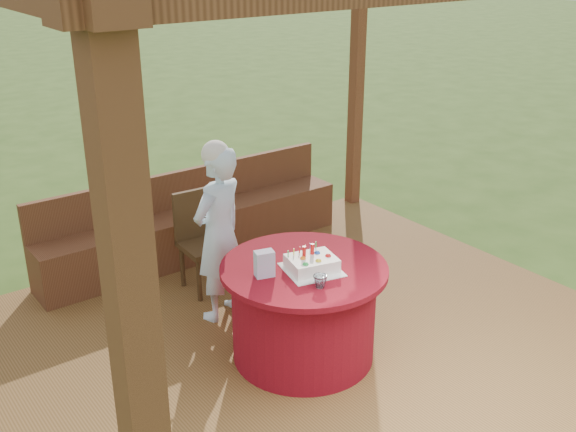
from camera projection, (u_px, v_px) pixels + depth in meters
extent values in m
plane|color=#31501A|center=(307.00, 346.00, 5.19)|extent=(60.00, 60.00, 0.00)
cube|color=brown|center=(307.00, 339.00, 5.17)|extent=(4.50, 4.00, 0.12)
cube|color=brown|center=(356.00, 88.00, 7.22)|extent=(0.12, 0.12, 2.60)
cube|color=brown|center=(196.00, 233.00, 6.32)|extent=(3.00, 0.42, 0.45)
cube|color=brown|center=(184.00, 188.00, 6.30)|extent=(3.00, 0.06, 0.35)
cylinder|color=maroon|center=(303.00, 314.00, 4.75)|extent=(1.00, 1.00, 0.67)
cylinder|color=maroon|center=(304.00, 269.00, 4.61)|extent=(1.16, 1.16, 0.04)
cube|color=#3E2913|center=(206.00, 246.00, 5.65)|extent=(0.41, 0.41, 0.05)
cylinder|color=#3E2913|center=(199.00, 279.00, 5.52)|extent=(0.04, 0.04, 0.40)
cylinder|color=#3E2913|center=(233.00, 270.00, 5.68)|extent=(0.04, 0.04, 0.40)
cylinder|color=#3E2913|center=(182.00, 265.00, 5.76)|extent=(0.04, 0.04, 0.40)
cylinder|color=#3E2913|center=(215.00, 256.00, 5.93)|extent=(0.04, 0.04, 0.40)
cube|color=#3E2913|center=(195.00, 215.00, 5.70)|extent=(0.40, 0.06, 0.45)
imported|color=#A4D5F3|center=(219.00, 234.00, 5.14)|extent=(0.59, 0.48, 1.39)
sphere|color=white|center=(216.00, 154.00, 4.89)|extent=(0.21, 0.21, 0.21)
cube|color=white|center=(312.00, 270.00, 4.54)|extent=(0.43, 0.43, 0.01)
cube|color=white|center=(312.00, 263.00, 4.53)|extent=(0.36, 0.32, 0.09)
cylinder|color=red|center=(304.00, 252.00, 4.51)|extent=(0.03, 0.03, 0.07)
cylinder|color=red|center=(312.00, 249.00, 4.54)|extent=(0.03, 0.03, 0.07)
sphere|color=green|center=(306.00, 263.00, 4.41)|extent=(0.04, 0.04, 0.04)
sphere|color=yellow|center=(318.00, 259.00, 4.45)|extent=(0.04, 0.04, 0.04)
sphere|color=red|center=(328.00, 254.00, 4.52)|extent=(0.04, 0.04, 0.04)
sphere|color=orange|center=(303.00, 257.00, 4.49)|extent=(0.04, 0.04, 0.04)
sphere|color=blue|center=(317.00, 251.00, 4.57)|extent=(0.04, 0.04, 0.04)
cube|color=#D78BC1|center=(264.00, 264.00, 4.43)|extent=(0.14, 0.11, 0.18)
imported|color=white|center=(320.00, 281.00, 4.31)|extent=(0.10, 0.10, 0.09)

